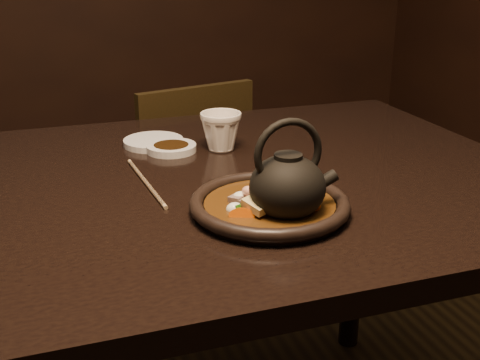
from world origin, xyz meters
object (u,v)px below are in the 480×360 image
object	(u,v)px
teapot	(288,184)
chair	(182,195)
plate	(270,205)
table	(118,227)
tea_cup	(221,130)

from	to	relation	value
teapot	chair	bearing A→B (deg)	86.74
chair	plate	size ratio (longest dim) A/B	3.05
plate	teapot	xyz separation A→B (m)	(0.02, -0.03, 0.05)
teapot	table	bearing A→B (deg)	136.39
table	plate	bearing A→B (deg)	-40.26
table	plate	size ratio (longest dim) A/B	6.14
table	plate	world-z (taller)	plate
table	tea_cup	bearing A→B (deg)	31.60
plate	teapot	world-z (taller)	teapot
chair	tea_cup	xyz separation A→B (m)	(-0.03, -0.53, 0.36)
plate	tea_cup	world-z (taller)	tea_cup
plate	teapot	distance (m)	0.06
chair	teapot	world-z (taller)	teapot
table	tea_cup	world-z (taller)	tea_cup
table	tea_cup	distance (m)	0.31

